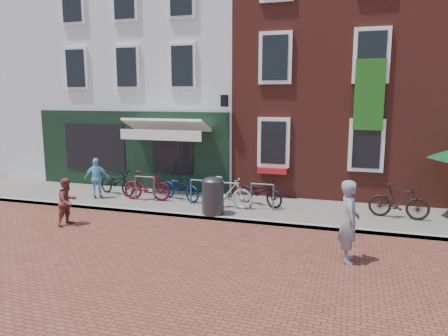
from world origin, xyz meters
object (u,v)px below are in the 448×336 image
(woman, at_px, (349,221))
(litter_bin, at_px, (213,194))
(boy, at_px, (68,201))
(bicycle_1, at_px, (147,186))
(bicycle_0, at_px, (117,182))
(cafe_person, at_px, (97,178))
(bicycle_2, at_px, (180,187))
(bicycle_5, at_px, (399,201))
(bicycle_4, at_px, (260,192))
(bicycle_3, at_px, (227,192))

(woman, bearing_deg, litter_bin, 50.58)
(litter_bin, distance_m, boy, 4.10)
(bicycle_1, bearing_deg, litter_bin, -113.82)
(bicycle_0, distance_m, bicycle_1, 1.46)
(boy, distance_m, cafe_person, 2.70)
(cafe_person, distance_m, bicycle_2, 2.89)
(boy, xyz_separation_m, bicycle_5, (8.86, 3.04, -0.07))
(cafe_person, relative_size, bicycle_4, 0.82)
(woman, relative_size, bicycle_0, 1.06)
(woman, distance_m, bicycle_0, 8.78)
(litter_bin, xyz_separation_m, bicycle_4, (1.10, 1.42, -0.17))
(bicycle_1, bearing_deg, bicycle_2, -75.98)
(bicycle_4, bearing_deg, bicycle_0, 112.68)
(bicycle_1, relative_size, bicycle_4, 0.97)
(boy, distance_m, bicycle_0, 3.28)
(woman, xyz_separation_m, bicycle_4, (-2.80, 3.76, -0.36))
(litter_bin, height_order, bicycle_4, litter_bin)
(litter_bin, bearing_deg, bicycle_2, 140.97)
(bicycle_3, bearing_deg, bicycle_4, -54.79)
(bicycle_2, distance_m, bicycle_3, 1.85)
(bicycle_2, distance_m, bicycle_5, 6.82)
(bicycle_4, bearing_deg, cafe_person, 119.53)
(woman, bearing_deg, boy, 78.11)
(bicycle_2, xyz_separation_m, bicycle_3, (1.78, -0.50, 0.05))
(bicycle_3, height_order, bicycle_4, bicycle_3)
(cafe_person, bearing_deg, bicycle_2, 166.36)
(cafe_person, bearing_deg, litter_bin, 145.39)
(bicycle_3, bearing_deg, bicycle_2, 75.75)
(litter_bin, height_order, woman, woman)
(woman, height_order, bicycle_0, woman)
(boy, bearing_deg, litter_bin, -52.52)
(litter_bin, distance_m, bicycle_1, 2.82)
(cafe_person, height_order, bicycle_1, cafe_person)
(litter_bin, height_order, boy, boy)
(bicycle_2, bearing_deg, bicycle_4, -65.80)
(boy, relative_size, bicycle_0, 0.78)
(bicycle_2, bearing_deg, bicycle_3, -83.89)
(bicycle_4, bearing_deg, bicycle_2, 114.69)
(bicycle_0, distance_m, bicycle_5, 9.28)
(woman, height_order, bicycle_4, woman)
(cafe_person, bearing_deg, bicycle_0, -143.64)
(woman, bearing_deg, cafe_person, 61.49)
(cafe_person, bearing_deg, boy, 81.02)
(bicycle_4, xyz_separation_m, bicycle_5, (4.12, -0.26, 0.05))
(bicycle_2, bearing_deg, bicycle_1, 129.83)
(boy, xyz_separation_m, cafe_person, (-0.77, 2.58, 0.13))
(bicycle_0, bearing_deg, bicycle_3, -79.70)
(litter_bin, relative_size, boy, 0.90)
(cafe_person, relative_size, bicycle_5, 0.84)
(bicycle_0, xyz_separation_m, bicycle_2, (2.46, -0.07, 0.00))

